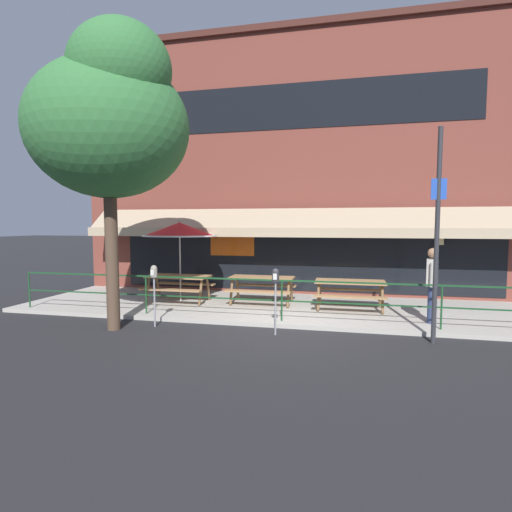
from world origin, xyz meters
The scene contains 13 objects.
ground_plane centered at (0.00, 0.00, 0.00)m, with size 120.00×120.00×0.00m, color #232326.
patio_deck centered at (0.00, 2.00, 0.05)m, with size 15.00×4.00×0.10m, color #ADA89E.
restaurant_building centered at (0.00, 4.23, 4.26)m, with size 15.00×1.60×8.58m.
patio_railing centered at (0.00, 0.30, 0.80)m, with size 13.84×0.04×0.97m.
picnic_table_left centered at (-3.29, 1.91, 0.71)m, with size 1.80×1.42×0.76m.
picnic_table_centre centered at (-0.86, 2.16, 0.71)m, with size 1.80×1.42×0.76m.
picnic_table_right centered at (1.56, 1.92, 0.71)m, with size 1.80×1.42×0.76m.
patio_umbrella_left centered at (-3.29, 2.07, 2.18)m, with size 2.14×2.14×2.38m.
pedestrian_walking centered at (3.36, 0.90, 1.06)m, with size 0.31×0.61×1.71m.
parking_meter_near centered at (-2.82, -0.49, 1.15)m, with size 0.15×0.16×1.42m.
parking_meter_far centered at (0.00, -0.56, 1.15)m, with size 0.15×0.16×1.42m.
street_sign_pole centered at (3.15, -0.45, 2.16)m, with size 0.28×0.09×4.20m.
street_tree_curbside centered at (-3.51, -0.97, 4.59)m, with size 3.51×3.16×6.42m.
Camera 1 is at (1.42, -8.76, 2.36)m, focal length 28.00 mm.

